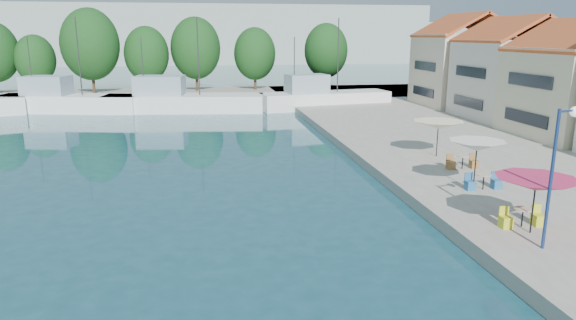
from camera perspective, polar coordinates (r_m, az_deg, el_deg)
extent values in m
cube|color=gray|center=(68.40, -13.16, 6.92)|extent=(90.00, 16.00, 0.60)
cube|color=#95A299|center=(162.98, -19.23, 13.00)|extent=(180.00, 40.00, 16.00)
cube|color=#95A299|center=(186.00, 4.27, 13.08)|extent=(140.00, 40.00, 12.00)
cube|color=beige|center=(51.06, 23.55, 8.23)|extent=(8.00, 8.50, 7.00)
pyramid|color=#B03F27|center=(50.93, 24.13, 14.16)|extent=(8.40, 8.80, 1.80)
cube|color=beige|center=(58.80, 18.84, 9.46)|extent=(8.60, 8.50, 7.50)
pyramid|color=#B03F27|center=(58.71, 19.26, 14.86)|extent=(9.00, 8.80, 1.80)
cube|color=white|center=(59.52, -23.12, 5.60)|extent=(15.61, 7.10, 2.20)
cube|color=#899EAA|center=(60.34, -25.26, 7.50)|extent=(5.08, 3.93, 2.00)
cylinder|color=#2D2D2D|center=(58.46, -22.24, 10.59)|extent=(0.12, 0.12, 8.00)
cylinder|color=#2D2D2D|center=(60.93, -26.72, 9.29)|extent=(0.10, 0.10, 6.00)
cube|color=white|center=(56.23, -11.43, 6.01)|extent=(17.17, 6.53, 2.20)
cube|color=#899EAA|center=(56.47, -14.06, 8.05)|extent=(5.42, 3.98, 2.00)
cylinder|color=#2D2D2D|center=(55.54, -9.94, 11.27)|extent=(0.12, 0.12, 8.00)
cylinder|color=#2D2D2D|center=(56.70, -15.86, 9.99)|extent=(0.10, 0.10, 6.00)
cube|color=white|center=(57.82, 4.13, 6.45)|extent=(14.98, 6.01, 2.20)
cube|color=#899EAA|center=(56.79, 2.11, 8.48)|extent=(4.77, 3.56, 2.00)
cylinder|color=#2D2D2D|center=(57.97, 5.58, 11.50)|extent=(0.12, 0.12, 8.00)
cylinder|color=#2D2D2D|center=(56.15, 0.71, 10.47)|extent=(0.10, 0.10, 6.00)
cylinder|color=#3F2B19|center=(75.18, -26.07, 7.99)|extent=(0.36, 0.36, 3.32)
ellipsoid|color=#133C17|center=(75.02, -26.28, 10.00)|extent=(5.05, 5.05, 6.31)
cylinder|color=#3F2B19|center=(71.61, -20.86, 8.85)|extent=(0.36, 0.36, 4.79)
ellipsoid|color=#133C17|center=(71.45, -21.13, 11.90)|extent=(7.28, 7.28, 9.10)
cylinder|color=#3F2B19|center=(71.32, -15.29, 8.84)|extent=(0.36, 0.36, 3.80)
ellipsoid|color=#133C17|center=(71.15, -15.45, 11.28)|extent=(5.78, 5.78, 7.23)
cylinder|color=#3F2B19|center=(71.63, -10.11, 9.35)|extent=(0.36, 0.36, 4.35)
ellipsoid|color=#133C17|center=(71.46, -10.23, 12.13)|extent=(6.61, 6.61, 8.26)
cylinder|color=#3F2B19|center=(72.00, -3.67, 9.31)|extent=(0.36, 0.36, 3.75)
ellipsoid|color=#133C17|center=(71.83, -3.71, 11.70)|extent=(5.70, 5.70, 7.13)
cylinder|color=#3F2B19|center=(74.46, 4.19, 9.55)|extent=(0.36, 0.36, 4.02)
ellipsoid|color=#133C17|center=(74.29, 4.23, 12.03)|extent=(6.11, 6.11, 7.64)
cylinder|color=black|center=(21.62, 25.59, -4.59)|extent=(0.06, 0.06, 2.20)
cone|color=#C02856|center=(21.39, 25.82, -2.43)|extent=(3.10, 3.10, 0.50)
cylinder|color=black|center=(26.40, 20.09, -0.60)|extent=(0.06, 0.06, 2.48)
cone|color=white|center=(26.19, 20.27, 1.50)|extent=(2.72, 2.72, 0.50)
cylinder|color=black|center=(33.21, 16.26, 2.29)|extent=(0.06, 0.06, 2.24)
cone|color=#F6E9C0|center=(33.05, 16.37, 3.77)|extent=(3.15, 3.15, 0.50)
cylinder|color=black|center=(22.38, 24.58, -5.86)|extent=(0.06, 0.06, 0.74)
cylinder|color=tan|center=(22.26, 24.68, -4.96)|extent=(0.70, 0.70, 0.04)
cube|color=gold|center=(22.81, 26.02, -6.02)|extent=(0.42, 0.42, 0.46)
cube|color=gold|center=(22.05, 23.03, -6.38)|extent=(0.42, 0.42, 0.46)
cylinder|color=black|center=(26.93, 20.89, -2.31)|extent=(0.06, 0.06, 0.74)
cylinder|color=tan|center=(26.84, 20.95, -1.55)|extent=(0.70, 0.70, 0.04)
cube|color=#246093|center=(27.32, 22.13, -2.51)|extent=(0.42, 0.42, 0.46)
cube|color=#246093|center=(26.63, 19.56, -2.69)|extent=(0.42, 0.42, 0.46)
cylinder|color=black|center=(30.69, 18.82, -0.25)|extent=(0.06, 0.06, 0.74)
cylinder|color=tan|center=(30.60, 18.87, 0.42)|extent=(0.70, 0.70, 0.04)
cube|color=brown|center=(31.05, 19.94, -0.45)|extent=(0.42, 0.42, 0.46)
cube|color=brown|center=(30.40, 17.63, -0.56)|extent=(0.42, 0.42, 0.46)
cylinder|color=navy|center=(19.89, 27.17, -2.07)|extent=(0.12, 0.12, 5.00)
cylinder|color=navy|center=(19.76, 28.64, 4.80)|extent=(0.79, 0.30, 0.08)
sphere|color=white|center=(20.09, 29.30, 4.70)|extent=(0.36, 0.36, 0.36)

